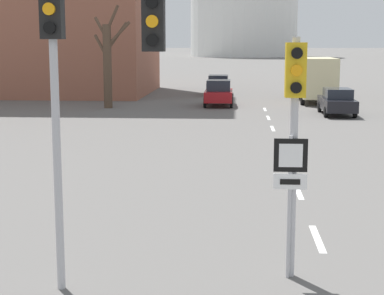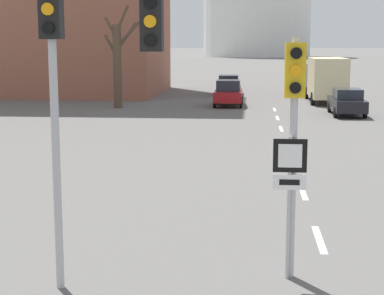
% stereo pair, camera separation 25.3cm
% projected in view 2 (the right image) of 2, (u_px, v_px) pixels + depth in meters
% --- Properties ---
extents(lane_stripe_1, '(0.16, 2.00, 0.01)m').
position_uv_depth(lane_stripe_1, '(319.00, 239.00, 14.03)').
color(lane_stripe_1, silver).
rests_on(lane_stripe_1, ground_plane).
extents(lane_stripe_2, '(0.16, 2.00, 0.01)m').
position_uv_depth(lane_stripe_2, '(303.00, 192.00, 18.45)').
color(lane_stripe_2, silver).
rests_on(lane_stripe_2, ground_plane).
extents(lane_stripe_3, '(0.16, 2.00, 0.01)m').
position_uv_depth(lane_stripe_3, '(293.00, 163.00, 22.87)').
color(lane_stripe_3, silver).
rests_on(lane_stripe_3, ground_plane).
extents(lane_stripe_4, '(0.16, 2.00, 0.01)m').
position_uv_depth(lane_stripe_4, '(286.00, 143.00, 27.29)').
color(lane_stripe_4, silver).
rests_on(lane_stripe_4, ground_plane).
extents(lane_stripe_5, '(0.16, 2.00, 0.01)m').
position_uv_depth(lane_stripe_5, '(281.00, 129.00, 31.71)').
color(lane_stripe_5, silver).
rests_on(lane_stripe_5, ground_plane).
extents(lane_stripe_6, '(0.16, 2.00, 0.01)m').
position_uv_depth(lane_stripe_6, '(277.00, 118.00, 36.14)').
color(lane_stripe_6, silver).
rests_on(lane_stripe_6, ground_plane).
extents(lane_stripe_7, '(0.16, 2.00, 0.01)m').
position_uv_depth(lane_stripe_7, '(275.00, 110.00, 40.56)').
color(lane_stripe_7, silver).
rests_on(lane_stripe_7, ground_plane).
extents(traffic_signal_centre_tall, '(0.36, 0.34, 4.37)m').
position_uv_depth(traffic_signal_centre_tall, '(294.00, 111.00, 11.34)').
color(traffic_signal_centre_tall, '#B2B2B7').
rests_on(traffic_signal_centre_tall, ground_plane).
extents(traffic_signal_near_left, '(2.03, 0.34, 5.38)m').
position_uv_depth(traffic_signal_near_left, '(86.00, 54.00, 10.59)').
color(traffic_signal_near_left, '#B2B2B7').
rests_on(traffic_signal_near_left, ground_plane).
extents(route_sign_post, '(0.60, 0.08, 2.64)m').
position_uv_depth(route_sign_post, '(289.00, 182.00, 11.44)').
color(route_sign_post, '#B2B2B7').
rests_on(route_sign_post, ground_plane).
extents(sedan_near_left, '(1.89, 3.91, 1.74)m').
position_uv_depth(sedan_near_left, '(228.00, 93.00, 42.57)').
color(sedan_near_left, maroon).
rests_on(sedan_near_left, ground_plane).
extents(sedan_near_right, '(1.82, 4.50, 1.57)m').
position_uv_depth(sedan_near_right, '(347.00, 102.00, 37.35)').
color(sedan_near_right, black).
rests_on(sedan_near_right, ground_plane).
extents(sedan_mid_centre, '(1.87, 4.50, 1.58)m').
position_uv_depth(sedan_mid_centre, '(229.00, 85.00, 51.71)').
color(sedan_mid_centre, '#B7B7BC').
rests_on(sedan_mid_centre, ground_plane).
extents(delivery_truck, '(2.44, 7.20, 3.14)m').
position_uv_depth(delivery_truck, '(326.00, 78.00, 45.15)').
color(delivery_truck, '#333842').
rests_on(delivery_truck, ground_plane).
extents(bare_tree_left_near, '(2.56, 1.46, 6.54)m').
position_uv_depth(bare_tree_left_near, '(118.00, 60.00, 41.18)').
color(bare_tree_left_near, brown).
rests_on(bare_tree_left_near, ground_plane).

